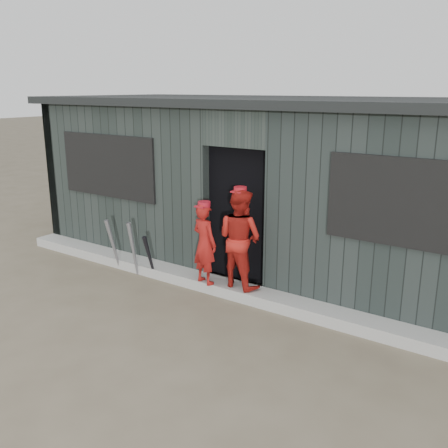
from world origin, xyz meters
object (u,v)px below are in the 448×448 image
Objects in this scene: bat_mid at (133,249)px; dugout at (285,183)px; bat_right at (150,257)px; player_red_left at (205,244)px; bat_left at (113,245)px; player_grey_back at (271,240)px; player_red_right at (240,238)px.

dugout reaches higher than bat_mid.
dugout is at bearing 51.78° from bat_mid.
bat_right is 0.08× the size of dugout.
bat_right is 1.04m from player_red_left.
dugout is at bearing 44.82° from bat_left.
bat_left is 1.73m from player_red_left.
player_grey_back is (2.29, 0.88, 0.26)m from bat_left.
bat_right is 1.52m from player_red_right.
dugout is (1.94, 1.93, 0.87)m from bat_left.
dugout reaches higher than bat_left.
player_red_left is at bearing 3.09° from bat_left.
player_grey_back reaches higher than bat_left.
player_grey_back is at bearing 20.90° from bat_left.
bat_left reaches higher than bat_right.
bat_mid is 1.80m from player_red_right.
bat_right is 0.61× the size of player_red_left.
player_red_left is 0.83× the size of player_grey_back.
dugout reaches higher than player_red_left.
bat_mid is 0.63× the size of player_red_right.
player_red_right is at bearing 8.98° from bat_mid.
bat_left is 0.43m from bat_mid.
player_red_left reaches higher than bat_right.
bat_right is (0.31, 0.03, -0.08)m from bat_mid.
dugout is (-0.36, 1.05, 0.61)m from player_grey_back.
bat_mid is at bearing -175.03° from bat_right.
player_grey_back is (1.87, 0.87, 0.25)m from bat_mid.
player_grey_back is (0.14, 0.60, -0.15)m from player_red_right.
player_red_right is at bearing -82.46° from dugout.
player_red_right is at bearing 9.83° from bat_right.
bat_left is at bearing 0.78° from player_grey_back.
player_red_left is 0.14× the size of dugout.
player_red_right is at bearing 56.86° from player_grey_back.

